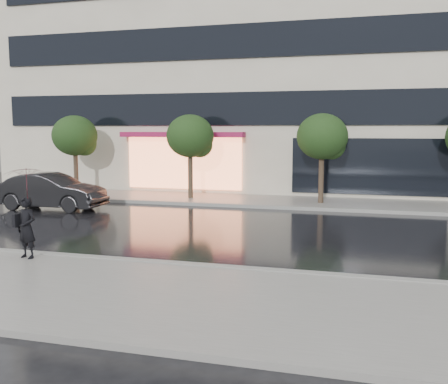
% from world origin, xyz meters
% --- Properties ---
extents(ground, '(120.00, 120.00, 0.00)m').
position_xyz_m(ground, '(0.00, 0.00, 0.00)').
color(ground, black).
rests_on(ground, ground).
extents(sidewalk_near, '(60.00, 4.50, 0.12)m').
position_xyz_m(sidewalk_near, '(0.00, -3.25, 0.06)').
color(sidewalk_near, slate).
rests_on(sidewalk_near, ground).
extents(sidewalk_far, '(60.00, 3.50, 0.12)m').
position_xyz_m(sidewalk_far, '(0.00, 10.25, 0.06)').
color(sidewalk_far, slate).
rests_on(sidewalk_far, ground).
extents(curb_near, '(60.00, 0.25, 0.14)m').
position_xyz_m(curb_near, '(0.00, -1.00, 0.07)').
color(curb_near, gray).
rests_on(curb_near, ground).
extents(curb_far, '(60.00, 0.25, 0.14)m').
position_xyz_m(curb_far, '(0.00, 8.50, 0.07)').
color(curb_far, gray).
rests_on(curb_far, ground).
extents(office_building, '(30.00, 12.76, 18.00)m').
position_xyz_m(office_building, '(-0.00, 17.97, 9.00)').
color(office_building, beige).
rests_on(office_building, ground).
extents(tree_far_west, '(2.20, 2.20, 3.99)m').
position_xyz_m(tree_far_west, '(-8.94, 10.03, 2.92)').
color(tree_far_west, '#33261C').
rests_on(tree_far_west, ground).
extents(tree_mid_west, '(2.20, 2.20, 3.99)m').
position_xyz_m(tree_mid_west, '(-2.94, 10.03, 2.92)').
color(tree_mid_west, '#33261C').
rests_on(tree_mid_west, ground).
extents(tree_mid_east, '(2.20, 2.20, 3.99)m').
position_xyz_m(tree_mid_east, '(3.06, 10.03, 2.92)').
color(tree_mid_east, '#33261C').
rests_on(tree_mid_east, ground).
extents(parked_car, '(4.55, 1.59, 1.50)m').
position_xyz_m(parked_car, '(-7.74, 6.00, 0.75)').
color(parked_car, black).
rests_on(parked_car, ground).
extents(pedestrian_with_umbrella, '(1.17, 1.19, 2.27)m').
position_xyz_m(pedestrian_with_umbrella, '(-3.31, -1.51, 1.66)').
color(pedestrian_with_umbrella, black).
rests_on(pedestrian_with_umbrella, sidewalk_near).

